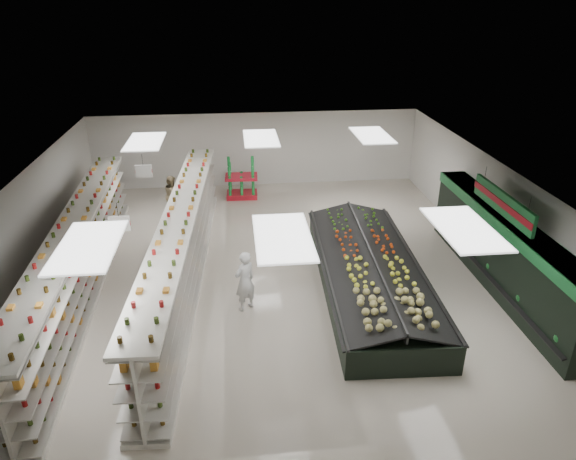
{
  "coord_description": "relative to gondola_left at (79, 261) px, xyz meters",
  "views": [
    {
      "loc": [
        -0.93,
        -13.71,
        7.9
      ],
      "look_at": [
        0.55,
        0.09,
        1.39
      ],
      "focal_mm": 32.0,
      "sensor_mm": 36.0,
      "label": 1
    }
  ],
  "objects": [
    {
      "name": "produce_island",
      "position": [
        8.22,
        -0.67,
        -0.45
      ],
      "size": [
        3.18,
        7.91,
        1.16
      ],
      "rotation": [
        0.0,
        0.0,
        -0.05
      ],
      "color": "black",
      "rests_on": "floor"
    },
    {
      "name": "wall_back",
      "position": [
        5.43,
        8.48,
        0.62
      ],
      "size": [
        14.0,
        0.02,
        3.2
      ],
      "primitive_type": "cube",
      "color": "white",
      "rests_on": "floor"
    },
    {
      "name": "shopper_background",
      "position": [
        2.05,
        5.48,
        -0.22
      ],
      "size": [
        0.5,
        0.77,
        1.53
      ],
      "primitive_type": "imported",
      "rotation": [
        0.0,
        0.0,
        1.52
      ],
      "color": "#9D8E61",
      "rests_on": "floor"
    },
    {
      "name": "wall_left",
      "position": [
        -1.57,
        0.48,
        0.62
      ],
      "size": [
        0.02,
        16.0,
        3.2
      ],
      "primitive_type": "cube",
      "color": "white",
      "rests_on": "floor"
    },
    {
      "name": "gondola_left",
      "position": [
        0.0,
        0.0,
        0.0
      ],
      "size": [
        1.49,
        12.4,
        2.14
      ],
      "rotation": [
        0.0,
        0.0,
        0.05
      ],
      "color": "silver",
      "rests_on": "floor"
    },
    {
      "name": "shopper_main",
      "position": [
        4.6,
        -1.39,
        -0.12
      ],
      "size": [
        0.75,
        0.7,
        1.73
      ],
      "primitive_type": "imported",
      "rotation": [
        0.0,
        0.0,
        3.76
      ],
      "color": "silver",
      "rests_on": "floor"
    },
    {
      "name": "produce_wall_case",
      "position": [
        11.96,
        -1.02,
        0.26
      ],
      "size": [
        0.93,
        8.0,
        2.2
      ],
      "color": "black",
      "rests_on": "floor"
    },
    {
      "name": "floor",
      "position": [
        5.43,
        0.48,
        -0.98
      ],
      "size": [
        16.0,
        16.0,
        0.0
      ],
      "primitive_type": "plane",
      "color": "beige",
      "rests_on": "ground"
    },
    {
      "name": "hortifruti_banner",
      "position": [
        11.67,
        -1.02,
        1.67
      ],
      "size": [
        0.12,
        3.2,
        0.95
      ],
      "color": "#1F7739",
      "rests_on": "ceiling"
    },
    {
      "name": "wall_front",
      "position": [
        5.43,
        -7.52,
        0.62
      ],
      "size": [
        14.0,
        0.02,
        3.2
      ],
      "primitive_type": "cube",
      "color": "white",
      "rests_on": "floor"
    },
    {
      "name": "soda_endcap",
      "position": [
        4.71,
        6.96,
        -0.17
      ],
      "size": [
        1.35,
        0.94,
        1.69
      ],
      "rotation": [
        0.0,
        0.0,
        -0.03
      ],
      "color": "red",
      "rests_on": "floor"
    },
    {
      "name": "gondola_center",
      "position": [
        2.87,
        0.35,
        0.02
      ],
      "size": [
        1.57,
        12.68,
        2.19
      ],
      "rotation": [
        0.0,
        0.0,
        -0.05
      ],
      "color": "silver",
      "rests_on": "floor"
    },
    {
      "name": "wall_right",
      "position": [
        12.43,
        0.48,
        0.62
      ],
      "size": [
        0.02,
        16.0,
        3.2
      ],
      "primitive_type": "cube",
      "color": "white",
      "rests_on": "floor"
    },
    {
      "name": "ceiling",
      "position": [
        5.43,
        0.48,
        2.22
      ],
      "size": [
        14.0,
        16.0,
        0.02
      ],
      "primitive_type": "cube",
      "color": "white",
      "rests_on": "wall_back"
    },
    {
      "name": "aisle_sign_near",
      "position": [
        1.63,
        -1.52,
        1.77
      ],
      "size": [
        0.52,
        0.06,
        0.75
      ],
      "color": "white",
      "rests_on": "ceiling"
    },
    {
      "name": "aisle_sign_far",
      "position": [
        1.63,
        2.48,
        1.77
      ],
      "size": [
        0.52,
        0.06,
        0.75
      ],
      "color": "white",
      "rests_on": "ceiling"
    }
  ]
}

